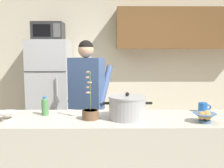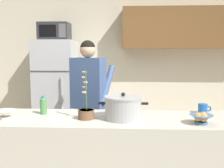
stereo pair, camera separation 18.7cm
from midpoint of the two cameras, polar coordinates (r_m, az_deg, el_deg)
The scene contains 11 objects.
back_wall_unit at distance 4.59m, azimuth 5.56°, elevation 5.85°, with size 6.00×0.48×2.60m.
kitchen_island at distance 2.56m, azimuth 1.48°, elevation -17.54°, with size 2.40×0.68×0.92m, color beige.
refrigerator at distance 4.36m, azimuth -11.04°, elevation -1.86°, with size 0.64×0.68×1.72m.
microwave at distance 4.30m, azimuth -11.43°, elevation 11.38°, with size 0.48×0.37×0.28m.
person_near_pot at distance 3.26m, azimuth -3.62°, elevation -1.36°, with size 0.61×0.55×1.68m.
cooking_pot at distance 2.34m, azimuth 4.78°, elevation -5.28°, with size 0.45×0.34×0.25m.
coffee_mug at distance 2.76m, azimuth 21.47°, elevation -5.13°, with size 0.13×0.09×0.10m.
bread_bowl at distance 2.35m, azimuth 21.47°, elevation -7.11°, with size 0.20×0.20×0.10m.
empty_bowl at distance 2.52m, azimuth -20.70°, elevation -6.26°, with size 0.19×0.19×0.08m.
bottle_near_edge at distance 2.59m, azimuth -13.07°, elevation -4.62°, with size 0.07×0.07×0.18m.
potted_orchid at distance 2.35m, azimuth -3.53°, elevation -6.18°, with size 0.15×0.15×0.45m.
Camera 2 is at (0.16, -2.33, 1.52)m, focal length 41.03 mm.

